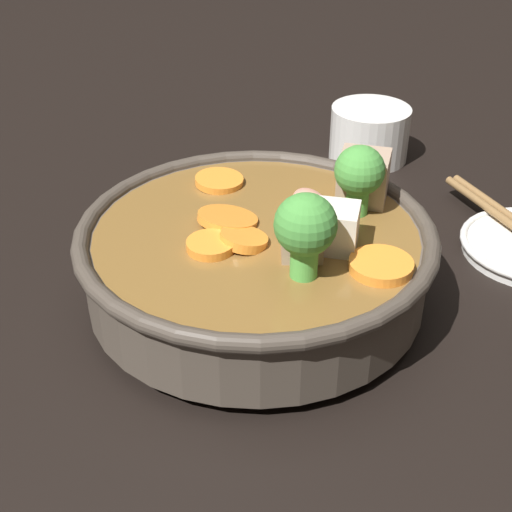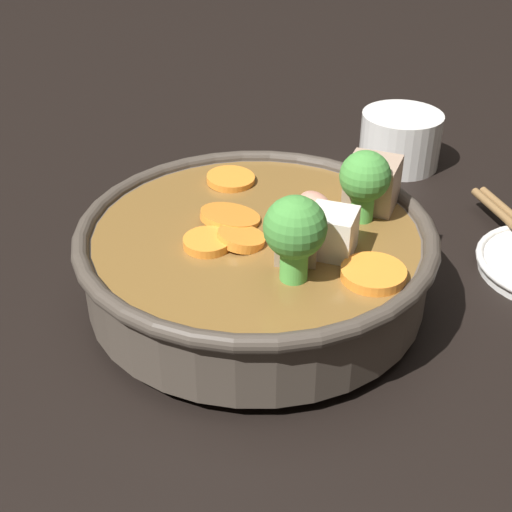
# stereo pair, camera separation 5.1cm
# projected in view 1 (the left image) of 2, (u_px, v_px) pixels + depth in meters

# --- Properties ---
(ground_plane) EXTENTS (3.00, 3.00, 0.00)m
(ground_plane) POSITION_uv_depth(u_px,v_px,m) (256.00, 301.00, 0.53)
(ground_plane) COLOR black
(stirfry_bowl) EXTENTS (0.25, 0.25, 0.12)m
(stirfry_bowl) POSITION_uv_depth(u_px,v_px,m) (259.00, 253.00, 0.51)
(stirfry_bowl) COLOR #51473D
(stirfry_bowl) RESTS_ON ground_plane
(tea_cup) EXTENTS (0.08, 0.08, 0.05)m
(tea_cup) POSITION_uv_depth(u_px,v_px,m) (369.00, 133.00, 0.72)
(tea_cup) COLOR white
(tea_cup) RESTS_ON ground_plane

